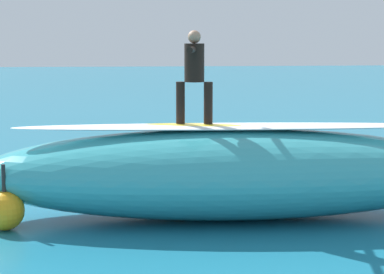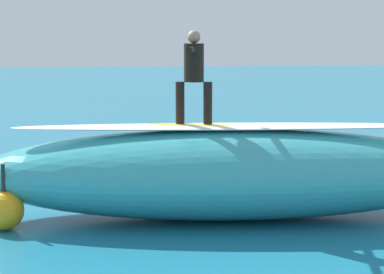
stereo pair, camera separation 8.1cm
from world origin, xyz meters
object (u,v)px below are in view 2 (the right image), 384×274
Objects in this scene: surfboard_riding at (194,126)px; surfer_riding at (194,70)px; surfer_paddling at (192,179)px; buoy_marker at (4,210)px; surfboard_paddling at (190,186)px.

surfboard_riding is 1.30× the size of surfer_riding.
surfboard_riding reaches higher than surfer_paddling.
buoy_marker is (3.42, 2.75, 0.10)m from surfer_paddling.
buoy_marker reaches higher than surfer_paddling.
surfer_riding reaches higher than buoy_marker.
surfer_paddling is at bearing -141.25° from buoy_marker.
surfboard_riding is at bearing 0.00° from surfer_riding.
surfboard_paddling is at bearing -82.03° from surfer_riding.
surfboard_paddling is at bearing -82.03° from surfboard_riding.
surfer_riding reaches higher than surfer_paddling.
buoy_marker is (3.24, 0.47, -1.32)m from surfboard_riding.
surfer_riding is at bearing 164.04° from surfboard_paddling.
buoy_marker reaches higher than surfboard_paddling.
surfboard_riding is 0.99m from surfer_riding.
surfboard_paddling is 4.46m from buoy_marker.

